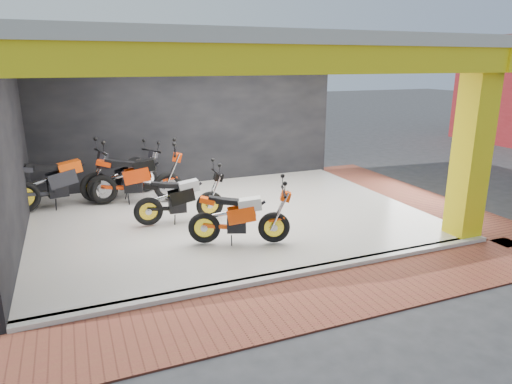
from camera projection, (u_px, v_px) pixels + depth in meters
ground at (267, 253)px, 8.10m from camera, size 80.00×80.00×0.00m
showroom_floor at (230, 217)px, 9.86m from camera, size 8.00×6.00×0.10m
showroom_ceiling at (227, 44)px, 8.89m from camera, size 8.40×6.40×0.20m
back_wall at (191, 121)px, 12.15m from camera, size 8.20×0.20×3.50m
left_wall at (5, 153)px, 7.90m from camera, size 0.20×6.20×3.50m
corner_column at (472, 148)px, 8.32m from camera, size 0.50×0.50×3.50m
header_beam_front at (298, 60)px, 6.30m from camera, size 8.40×0.30×0.40m
header_beam_right at (393, 61)px, 10.43m from camera, size 0.30×6.40×0.40m
floor_kerb at (293, 274)px, 7.18m from camera, size 8.00×0.20×0.10m
paver_front at (318, 299)px, 6.49m from camera, size 9.00×1.40×0.03m
paver_right at (408, 195)px, 11.62m from camera, size 1.40×7.00×0.03m
moto_hero at (274, 213)px, 8.11m from camera, size 2.06×1.37×1.18m
moto_row_a at (209, 192)px, 9.39m from camera, size 1.97×0.80×1.18m
moto_row_b at (168, 173)px, 10.57m from camera, size 2.42×1.34×1.40m
moto_row_c at (94, 173)px, 10.50m from camera, size 2.45×1.31×1.42m
moto_row_d at (147, 168)px, 11.42m from camera, size 2.13×1.65×1.24m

